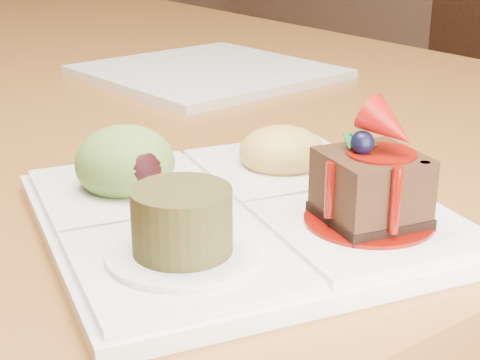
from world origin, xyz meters
TOP-DOWN VIEW (x-y plane):
  - dining_table at (0.00, 0.00)m, footprint 1.00×1.80m
  - chair_right at (1.02, -0.04)m, footprint 0.42×0.42m
  - sampler_plate at (-0.15, -0.72)m, footprint 0.32×0.32m
  - second_plate at (0.10, -0.30)m, footprint 0.31×0.31m

SIDE VIEW (x-z plane):
  - chair_right at x=1.02m, z-range 0.06..0.95m
  - dining_table at x=0.00m, z-range 0.31..1.06m
  - second_plate at x=0.10m, z-range 0.75..0.76m
  - sampler_plate at x=-0.15m, z-range 0.72..0.82m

